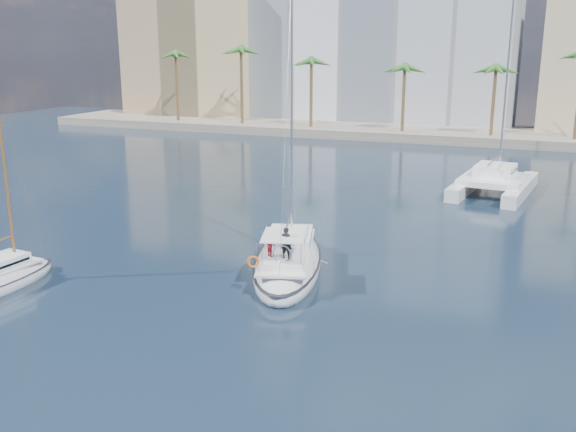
% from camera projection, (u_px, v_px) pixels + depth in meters
% --- Properties ---
extents(ground, '(160.00, 160.00, 0.00)m').
position_uv_depth(ground, '(275.00, 289.00, 34.06)').
color(ground, black).
rests_on(ground, ground).
extents(quay, '(120.00, 14.00, 1.20)m').
position_uv_depth(quay, '(441.00, 133.00, 88.86)').
color(quay, gray).
rests_on(quay, ground).
extents(building_modern, '(42.00, 16.00, 28.00)m').
position_uv_depth(building_modern, '(380.00, 35.00, 100.37)').
color(building_modern, white).
rests_on(building_modern, ground).
extents(building_tan_left, '(22.00, 14.00, 22.00)m').
position_uv_depth(building_tan_left, '(199.00, 54.00, 107.99)').
color(building_tan_left, tan).
rests_on(building_tan_left, ground).
extents(palm_left, '(3.60, 3.60, 12.30)m').
position_uv_depth(palm_left, '(208.00, 60.00, 94.58)').
color(palm_left, brown).
rests_on(palm_left, ground).
extents(palm_centre, '(3.60, 3.60, 12.30)m').
position_uv_depth(palm_centre, '(441.00, 63.00, 82.74)').
color(palm_centre, brown).
rests_on(palm_centre, ground).
extents(main_sloop, '(6.87, 12.36, 17.48)m').
position_uv_depth(main_sloop, '(288.00, 262.00, 36.67)').
color(main_sloop, silver).
rests_on(main_sloop, ground).
extents(catamaran, '(7.13, 12.03, 16.68)m').
position_uv_depth(catamaran, '(494.00, 180.00, 55.71)').
color(catamaran, silver).
rests_on(catamaran, ground).
extents(seagull, '(1.18, 0.51, 0.22)m').
position_uv_depth(seagull, '(319.00, 261.00, 36.61)').
color(seagull, silver).
rests_on(seagull, ground).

